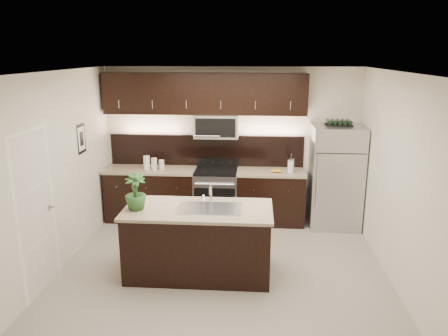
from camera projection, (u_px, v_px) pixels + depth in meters
The scene contains 12 objects.
ground at pixel (223, 264), 6.23m from camera, with size 4.50×4.50×0.00m, color gray.
room_walls at pixel (214, 149), 5.77m from camera, with size 4.52×4.02×2.71m.
counter_run at pixel (205, 195), 7.77m from camera, with size 3.51×0.65×0.94m.
upper_fixtures at pixel (206, 100), 7.48m from camera, with size 3.49×0.40×1.66m.
island at pixel (199, 241), 5.88m from camera, with size 1.96×0.96×0.94m.
sink_faucet at pixel (210, 207), 5.76m from camera, with size 0.84×0.50×0.28m.
refrigerator at pixel (335, 177), 7.45m from camera, with size 0.85×0.76×1.76m, color #B2B2B7.
wine_rack at pixel (339, 123), 7.21m from camera, with size 0.43×0.27×0.10m.
plant at pixel (135, 192), 5.66m from camera, with size 0.27×0.27×0.49m, color #234D1E.
canisters at pixel (152, 164), 7.65m from camera, with size 0.36×0.11×0.24m.
french_press at pixel (291, 165), 7.47m from camera, with size 0.11×0.11×0.32m.
bananas at pixel (273, 171), 7.48m from camera, with size 0.18×0.14×0.06m, color #BF851B.
Camera 1 is at (0.43, -5.65, 2.93)m, focal length 35.00 mm.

